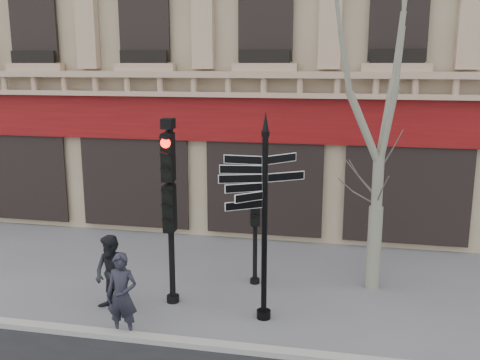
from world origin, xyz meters
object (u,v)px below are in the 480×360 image
object	(u,v)px
plane_tree	(385,55)
pedestrian_b	(112,274)
traffic_signal_secondary	(255,217)
fingerpost	(265,183)
pedestrian_a	(122,296)
traffic_signal_main	(170,189)

from	to	relation	value
plane_tree	pedestrian_b	distance (m)	7.43
traffic_signal_secondary	fingerpost	bearing A→B (deg)	-91.18
pedestrian_a	pedestrian_b	size ratio (longest dim) A/B	1.01
traffic_signal_secondary	pedestrian_b	bearing A→B (deg)	-159.47
fingerpost	plane_tree	xyz separation A→B (m)	(2.25, 2.06, 2.46)
traffic_signal_main	plane_tree	size ratio (longest dim) A/B	0.53
traffic_signal_secondary	pedestrian_a	bearing A→B (deg)	-140.80
traffic_signal_main	pedestrian_a	size ratio (longest dim) A/B	2.41
traffic_signal_main	plane_tree	xyz separation A→B (m)	(4.33, 1.70, 2.76)
traffic_signal_secondary	pedestrian_a	world-z (taller)	traffic_signal_secondary
plane_tree	traffic_signal_main	bearing A→B (deg)	-158.58
traffic_signal_main	plane_tree	distance (m)	5.41
fingerpost	pedestrian_a	size ratio (longest dim) A/B	2.54
pedestrian_a	pedestrian_b	world-z (taller)	pedestrian_a
fingerpost	traffic_signal_secondary	bearing A→B (deg)	83.48
fingerpost	traffic_signal_secondary	xyz separation A→B (m)	(-0.49, 1.74, -1.21)
plane_tree	pedestrian_b	bearing A→B (deg)	-156.28
pedestrian_a	plane_tree	bearing A→B (deg)	34.70
traffic_signal_main	traffic_signal_secondary	xyz separation A→B (m)	(1.59, 1.38, -0.90)
traffic_signal_secondary	pedestrian_b	distance (m)	3.48
traffic_signal_main	pedestrian_b	distance (m)	2.15
traffic_signal_secondary	plane_tree	size ratio (longest dim) A/B	0.31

